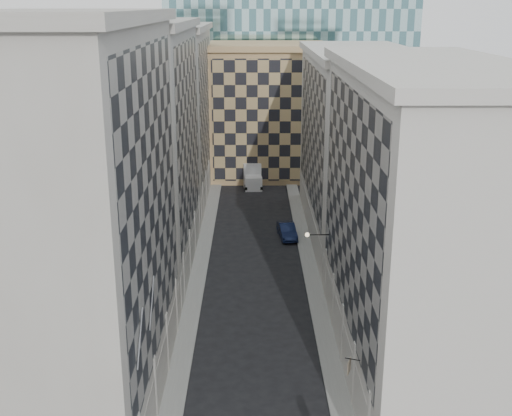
{
  "coord_description": "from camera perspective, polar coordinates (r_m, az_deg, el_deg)",
  "views": [
    {
      "loc": [
        -0.26,
        -24.69,
        23.96
      ],
      "look_at": [
        -0.01,
        14.07,
        11.64
      ],
      "focal_mm": 45.0,
      "sensor_mm": 36.0,
      "label": 1
    }
  ],
  "objects": [
    {
      "name": "sidewalk_west",
      "position": [
        59.89,
        -5.15,
        -5.95
      ],
      "size": [
        1.5,
        100.0,
        0.15
      ],
      "primitive_type": "cube",
      "color": "gray",
      "rests_on": "ground"
    },
    {
      "name": "sidewalk_east",
      "position": [
        59.93,
        4.96,
        -5.92
      ],
      "size": [
        1.5,
        100.0,
        0.15
      ],
      "primitive_type": "cube",
      "color": "gray",
      "rests_on": "ground"
    },
    {
      "name": "bldg_left_a",
      "position": [
        39.17,
        -16.09,
        -1.13
      ],
      "size": [
        10.8,
        22.8,
        23.7
      ],
      "color": "#9F998F",
      "rests_on": "ground"
    },
    {
      "name": "bldg_left_b",
      "position": [
        60.01,
        -10.6,
        5.18
      ],
      "size": [
        10.8,
        22.8,
        22.7
      ],
      "color": "#9A988F",
      "rests_on": "ground"
    },
    {
      "name": "bldg_left_c",
      "position": [
        81.46,
        -7.94,
        8.19
      ],
      "size": [
        10.8,
        22.8,
        21.7
      ],
      "color": "#9F998F",
      "rests_on": "ground"
    },
    {
      "name": "bldg_right_a",
      "position": [
        43.42,
        14.51,
        -1.25
      ],
      "size": [
        10.8,
        26.8,
        20.7
      ],
      "color": "beige",
      "rests_on": "ground"
    },
    {
      "name": "bldg_right_b",
      "position": [
        69.07,
        8.97,
        5.63
      ],
      "size": [
        10.8,
        28.8,
        19.7
      ],
      "color": "beige",
      "rests_on": "ground"
    },
    {
      "name": "tan_block",
      "position": [
        93.75,
        1.02,
        8.72
      ],
      "size": [
        16.8,
        14.8,
        18.8
      ],
      "color": "tan",
      "rests_on": "ground"
    },
    {
      "name": "flagpoles_left",
      "position": [
        35.05,
        -9.74,
        -9.73
      ],
      "size": [
        0.1,
        6.33,
        2.33
      ],
      "color": "gray",
      "rests_on": "ground"
    },
    {
      "name": "bracket_lamp",
      "position": [
        52.04,
        4.77,
        -2.38
      ],
      "size": [
        1.98,
        0.36,
        0.36
      ],
      "color": "black",
      "rests_on": "ground"
    },
    {
      "name": "box_truck",
      "position": [
        88.58,
        -0.35,
        2.88
      ],
      "size": [
        2.8,
        6.03,
        3.22
      ],
      "rotation": [
        0.0,
        0.0,
        0.07
      ],
      "color": "silver",
      "rests_on": "ground"
    },
    {
      "name": "dark_car",
      "position": [
        68.95,
        2.78,
        -2.03
      ],
      "size": [
        2.18,
        4.88,
        1.56
      ],
      "primitive_type": "imported",
      "rotation": [
        0.0,
        0.0,
        0.11
      ],
      "color": "#10193B",
      "rests_on": "ground"
    },
    {
      "name": "shop_sign",
      "position": [
        38.93,
        8.3,
        -13.71
      ],
      "size": [
        0.88,
        0.78,
        0.89
      ],
      "rotation": [
        0.0,
        0.0,
        -0.35
      ],
      "color": "black",
      "rests_on": "ground"
    }
  ]
}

